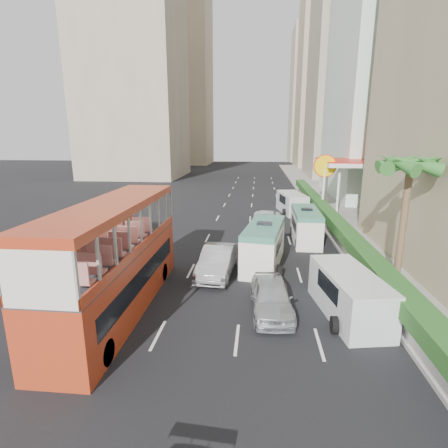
# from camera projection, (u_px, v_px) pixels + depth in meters

# --- Properties ---
(ground_plane) EXTENTS (200.00, 200.00, 0.00)m
(ground_plane) POSITION_uv_depth(u_px,v_px,m) (248.00, 315.00, 15.72)
(ground_plane) COLOR black
(ground_plane) RESTS_ON ground
(double_decker_bus) EXTENTS (2.50, 11.00, 5.06)m
(double_decker_bus) POSITION_uv_depth(u_px,v_px,m) (116.00, 258.00, 15.67)
(double_decker_bus) COLOR #AA3217
(double_decker_bus) RESTS_ON ground
(car_silver_lane_a) EXTENTS (2.12, 5.09, 1.64)m
(car_silver_lane_a) POSITION_uv_depth(u_px,v_px,m) (218.00, 274.00, 20.38)
(car_silver_lane_a) COLOR #BBBDC2
(car_silver_lane_a) RESTS_ON ground
(car_silver_lane_b) EXTENTS (2.10, 4.59, 1.53)m
(car_silver_lane_b) POSITION_uv_depth(u_px,v_px,m) (271.00, 312.00, 16.03)
(car_silver_lane_b) COLOR #BBBDC2
(car_silver_lane_b) RESTS_ON ground
(van_asset) EXTENTS (2.96, 5.47, 1.46)m
(van_asset) POSITION_uv_depth(u_px,v_px,m) (265.00, 229.00, 30.49)
(van_asset) COLOR silver
(van_asset) RESTS_ON ground
(minibus_near) EXTENTS (2.87, 6.09, 2.59)m
(minibus_near) POSITION_uv_depth(u_px,v_px,m) (264.00, 245.00, 21.62)
(minibus_near) COLOR silver
(minibus_near) RESTS_ON ground
(minibus_far) EXTENTS (1.88, 5.50, 2.43)m
(minibus_far) POSITION_uv_depth(u_px,v_px,m) (306.00, 226.00, 26.58)
(minibus_far) COLOR silver
(minibus_far) RESTS_ON ground
(panel_van_near) EXTENTS (2.84, 5.29, 2.01)m
(panel_van_near) POSITION_uv_depth(u_px,v_px,m) (349.00, 294.00, 15.50)
(panel_van_near) COLOR silver
(panel_van_near) RESTS_ON ground
(panel_van_far) EXTENTS (3.02, 5.46, 2.06)m
(panel_van_far) POSITION_uv_depth(u_px,v_px,m) (292.00, 203.00, 36.69)
(panel_van_far) COLOR silver
(panel_van_far) RESTS_ON ground
(sidewalk) EXTENTS (6.00, 120.00, 0.18)m
(sidewalk) POSITION_uv_depth(u_px,v_px,m) (336.00, 208.00, 38.98)
(sidewalk) COLOR #99968C
(sidewalk) RESTS_ON ground
(kerb_wall) EXTENTS (0.30, 44.00, 1.00)m
(kerb_wall) POSITION_uv_depth(u_px,v_px,m) (330.00, 227.00, 28.48)
(kerb_wall) COLOR silver
(kerb_wall) RESTS_ON sidewalk
(hedge) EXTENTS (1.10, 44.00, 0.70)m
(hedge) POSITION_uv_depth(u_px,v_px,m) (330.00, 216.00, 28.28)
(hedge) COLOR #2D6626
(hedge) RESTS_ON kerb_wall
(palm_tree) EXTENTS (0.36, 0.36, 6.40)m
(palm_tree) POSITION_uv_depth(u_px,v_px,m) (403.00, 225.00, 18.02)
(palm_tree) COLOR brown
(palm_tree) RESTS_ON sidewalk
(shell_station) EXTENTS (6.50, 8.00, 5.50)m
(shell_station) POSITION_uv_depth(u_px,v_px,m) (352.00, 187.00, 36.31)
(shell_station) COLOR silver
(shell_station) RESTS_ON ground
(tower_mid) EXTENTS (16.00, 16.00, 50.00)m
(tower_mid) POSITION_uv_depth(u_px,v_px,m) (358.00, 40.00, 63.93)
(tower_mid) COLOR tan
(tower_mid) RESTS_ON ground
(tower_far_a) EXTENTS (14.00, 14.00, 44.00)m
(tower_far_a) POSITION_uv_depth(u_px,v_px,m) (327.00, 79.00, 87.93)
(tower_far_a) COLOR tan
(tower_far_a) RESTS_ON ground
(tower_far_b) EXTENTS (14.00, 14.00, 40.00)m
(tower_far_b) POSITION_uv_depth(u_px,v_px,m) (313.00, 97.00, 109.65)
(tower_far_b) COLOR tan
(tower_far_b) RESTS_ON ground
(tower_left_a) EXTENTS (18.00, 18.00, 52.00)m
(tower_left_a) POSITION_uv_depth(u_px,v_px,m) (130.00, 36.00, 64.76)
(tower_left_a) COLOR tan
(tower_left_a) RESTS_ON ground
(tower_left_b) EXTENTS (16.00, 16.00, 46.00)m
(tower_left_b) POSITION_uv_depth(u_px,v_px,m) (182.00, 82.00, 99.09)
(tower_left_b) COLOR tan
(tower_left_b) RESTS_ON ground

